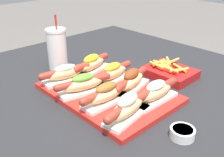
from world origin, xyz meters
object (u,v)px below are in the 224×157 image
(hot_dog_1, at_px, (83,84))
(hot_dog_5, at_px, (112,73))
(hot_dog_6, at_px, (131,80))
(hot_dog_7, at_px, (155,92))
(hot_dog_2, at_px, (106,94))
(hot_dog_3, at_px, (128,107))
(sauce_bowl, at_px, (182,133))
(serving_tray, at_px, (108,93))
(drink_cup, at_px, (57,49))
(hot_dog_4, at_px, (92,64))
(hot_dog_0, at_px, (66,73))
(fries_basket, at_px, (169,72))

(hot_dog_1, bearing_deg, hot_dog_5, 89.77)
(hot_dog_6, xyz_separation_m, hot_dog_7, (0.11, -0.00, -0.00))
(hot_dog_2, xyz_separation_m, hot_dog_7, (0.10, 0.12, 0.00))
(hot_dog_3, bearing_deg, sauce_bowl, 21.24)
(hot_dog_7, xyz_separation_m, sauce_bowl, (0.15, -0.08, -0.04))
(serving_tray, relative_size, drink_cup, 1.94)
(serving_tray, height_order, hot_dog_6, hot_dog_6)
(hot_dog_4, height_order, drink_cup, drink_cup)
(serving_tray, xyz_separation_m, hot_dog_6, (0.05, 0.06, 0.04))
(sauce_bowl, bearing_deg, hot_dog_6, 163.32)
(hot_dog_0, relative_size, hot_dog_2, 0.99)
(hot_dog_0, xyz_separation_m, fries_basket, (0.22, 0.35, -0.03))
(hot_dog_3, bearing_deg, hot_dog_5, 146.60)
(hot_dog_1, relative_size, hot_dog_7, 0.98)
(hot_dog_6, height_order, fries_basket, hot_dog_6)
(serving_tray, distance_m, sauce_bowl, 0.32)
(serving_tray, bearing_deg, fries_basket, 78.24)
(hot_dog_1, relative_size, drink_cup, 0.88)
(hot_dog_2, distance_m, hot_dog_6, 0.13)
(hot_dog_5, bearing_deg, hot_dog_1, -90.23)
(hot_dog_2, relative_size, hot_dog_4, 1.02)
(hot_dog_5, xyz_separation_m, drink_cup, (-0.28, -0.06, 0.04))
(hot_dog_0, distance_m, hot_dog_7, 0.35)
(drink_cup, bearing_deg, hot_dog_1, -15.79)
(hot_dog_2, relative_size, sauce_bowl, 3.10)
(drink_cup, relative_size, fries_basket, 1.22)
(sauce_bowl, height_order, drink_cup, drink_cup)
(hot_dog_6, distance_m, hot_dog_7, 0.11)
(hot_dog_5, bearing_deg, serving_tray, -54.73)
(hot_dog_4, bearing_deg, hot_dog_0, -90.00)
(hot_dog_7, relative_size, fries_basket, 1.10)
(hot_dog_5, bearing_deg, hot_dog_2, -50.31)
(hot_dog_0, height_order, hot_dog_7, hot_dog_7)
(hot_dog_5, distance_m, sauce_bowl, 0.37)
(fries_basket, bearing_deg, hot_dog_2, -89.90)
(hot_dog_6, relative_size, fries_basket, 1.07)
(serving_tray, bearing_deg, hot_dog_1, -123.13)
(hot_dog_0, distance_m, hot_dog_4, 0.13)
(sauce_bowl, bearing_deg, fries_basket, 130.44)
(serving_tray, xyz_separation_m, hot_dog_3, (0.16, -0.07, 0.04))
(hot_dog_2, xyz_separation_m, hot_dog_4, (-0.23, 0.13, 0.00))
(hot_dog_4, xyz_separation_m, hot_dog_6, (0.22, 0.00, 0.00))
(drink_cup, xyz_separation_m, fries_basket, (0.39, 0.28, -0.07))
(serving_tray, distance_m, hot_dog_5, 0.09)
(hot_dog_1, distance_m, hot_dog_4, 0.18)
(hot_dog_5, bearing_deg, hot_dog_0, -132.77)
(hot_dog_2, relative_size, hot_dog_6, 1.03)
(hot_dog_2, bearing_deg, serving_tray, 133.79)
(hot_dog_0, xyz_separation_m, sauce_bowl, (0.48, 0.05, -0.04))
(drink_cup, bearing_deg, hot_dog_3, -9.26)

